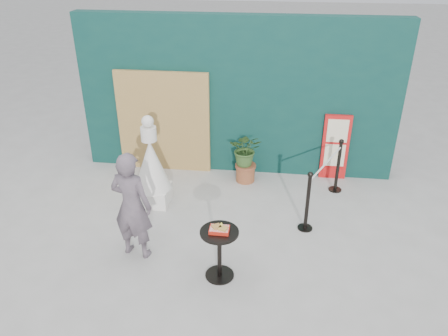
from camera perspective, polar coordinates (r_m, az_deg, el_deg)
ground at (r=6.34m, az=-1.40°, el=-13.13°), size 60.00×60.00×0.00m
back_wall at (r=8.35m, az=1.71°, el=9.26°), size 6.00×0.30×3.00m
bamboo_fence at (r=8.57m, az=-7.89°, el=5.94°), size 1.80×0.08×2.00m
woman at (r=6.28m, az=-11.95°, el=-4.87°), size 0.67×0.51×1.65m
menu_board at (r=8.52m, az=14.32°, el=2.62°), size 0.50×0.07×1.30m
statue at (r=7.55m, az=-9.42°, el=-0.10°), size 0.64×0.64×1.63m
cafe_table at (r=5.93m, az=-0.60°, el=-10.25°), size 0.52×0.52×0.75m
food_basket at (r=5.76m, az=-0.59°, el=-7.97°), size 0.26×0.19×0.11m
planter at (r=8.19m, az=2.87°, el=1.90°), size 0.59×0.51×1.00m
stanchion_barrier at (r=7.55m, az=12.92°, el=-1.94°), size 0.84×1.54×1.03m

